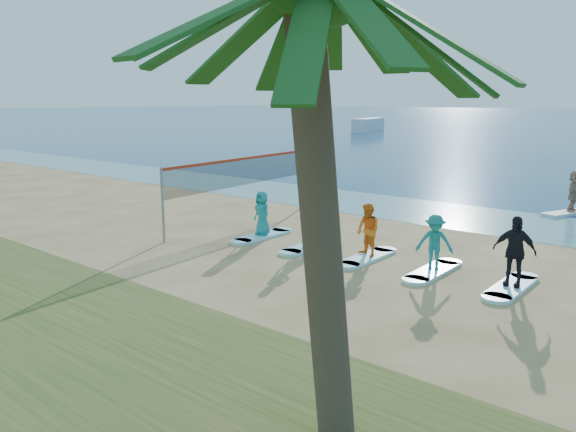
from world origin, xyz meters
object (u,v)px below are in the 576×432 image
Objects in this scene: student_0 at (262,213)px; surfboard_2 at (367,257)px; surfboard_1 at (311,246)px; student_2 at (368,230)px; surfboard_0 at (262,236)px; surfboard_3 at (433,271)px; volleyball_net at (248,171)px; student_4 at (514,251)px; surfboard_4 at (511,287)px; paddleboard at (572,212)px; student_1 at (311,220)px; paddleboarder at (574,191)px; student_3 at (435,242)px; boat_offshore_a at (368,131)px.

student_0 is 0.69× the size of surfboard_2.
surfboard_1 is 1.40× the size of student_2.
surfboard_3 is at bearing 0.00° from surfboard_0.
volleyball_net is at bearing 164.16° from surfboard_2.
student_4 is (8.43, 0.00, 0.13)m from student_0.
surfboard_1 is at bearing 180.00° from surfboard_4.
student_4 is (1.24, -11.23, 0.92)m from paddleboard.
surfboard_0 is 1.40× the size of student_2.
surfboard_3 is at bearing 180.00° from surfboard_4.
student_1 is 0.91× the size of student_4.
student_0 is 0.69× the size of surfboard_3.
volleyball_net is at bearing 138.10° from paddleboarder.
surfboard_0 is at bearing 180.00° from surfboard_4.
volleyball_net reaches higher than student_3.
paddleboard is at bearing 85.59° from surfboard_3.
student_1 is 4.21m from student_3.
surfboard_2 is 4.32m from student_4.
volleyball_net is 63.87m from boat_offshore_a.
surfboard_0 is at bearing 180.00° from surfboard_1.
volleyball_net is 5.58× the size of student_1.
student_3 reaches higher than paddleboard.
volleyball_net is 4.12× the size of surfboard_0.
paddleboard is 1.69× the size of student_4.
paddleboarder is 1.03× the size of student_1.
surfboard_1 is at bearing 180.00° from surfboard_2.
student_3 is (8.76, -1.89, -1.05)m from volleyball_net.
paddleboarder reaches higher than student_3.
student_1 is at bearing 180.00° from surfboard_2.
student_1 is 0.74× the size of surfboard_2.
student_3 reaches higher than surfboard_1.
boat_offshore_a is 3.85× the size of surfboard_1.
volleyball_net is at bearing -176.22° from student_2.
student_2 is (-2.97, -11.23, 0.82)m from paddleboard.
surfboard_0 is at bearing 151.36° from paddleboarder.
student_3 is at bearing 175.12° from student_4.
student_3 reaches higher than surfboard_0.
student_0 is at bearing 180.00° from surfboard_3.
paddleboard is 11.62m from surfboard_2.
student_2 is 1.03× the size of student_3.
surfboard_4 is (8.43, 0.00, 0.00)m from surfboard_0.
surfboard_0 is 1.00× the size of surfboard_1.
surfboard_4 is at bearing -68.19° from boat_offshore_a.
student_2 is (4.21, 0.00, 0.83)m from surfboard_0.
student_4 is (6.32, 0.00, 0.93)m from surfboard_1.
surfboard_0 is (-7.19, -11.23, -0.01)m from paddleboard.
paddleboard is 1.85× the size of student_1.
surfboard_4 is (6.32, 0.00, -0.86)m from student_1.
surfboard_1 is at bearing -91.86° from paddleboard.
surfboard_2 is at bearing 0.00° from surfboard_1.
surfboard_4 is at bearing 0.00° from surfboard_1.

